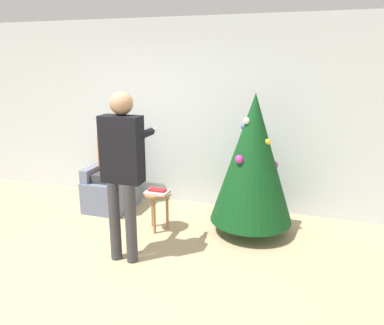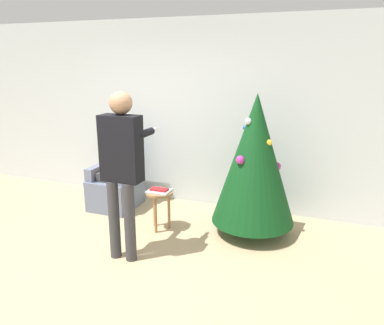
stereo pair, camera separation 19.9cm
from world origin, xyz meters
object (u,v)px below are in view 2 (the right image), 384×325
Objects in this scene: christmas_tree at (255,159)px; person_seated at (115,161)px; armchair at (117,182)px; person_standing at (122,161)px; side_stool at (159,199)px.

person_seated is (-2.08, 0.16, -0.26)m from christmas_tree.
person_standing is at bearing -55.01° from armchair.
armchair reaches higher than side_stool.
christmas_tree is at bearing 42.00° from person_standing.
christmas_tree is 1.39× the size of person_seated.
person_seated is (0.00, -0.03, 0.33)m from armchair.
armchair is at bearing 174.59° from christmas_tree.
person_standing reaches higher than christmas_tree.
person_standing is at bearing -138.00° from christmas_tree.
christmas_tree is at bearing -5.41° from armchair.
christmas_tree is 2.17m from armchair.
person_seated is at bearing 153.31° from side_stool.
person_seated reaches higher than armchair.
armchair is 1.71m from person_standing.
christmas_tree is 2.10m from person_seated.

